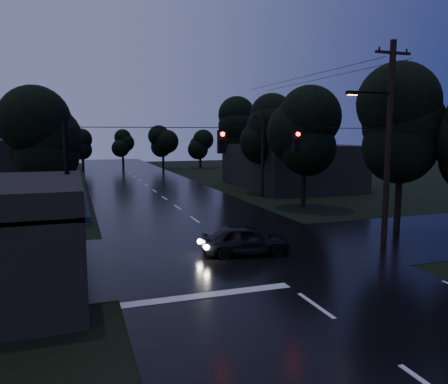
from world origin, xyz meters
TOP-DOWN VIEW (x-y plane):
  - main_road at (0.00, 30.00)m, footprint 12.00×120.00m
  - cross_street at (0.00, 12.00)m, footprint 60.00×9.00m
  - building_far_right at (14.00, 34.00)m, footprint 10.00×14.00m
  - building_far_left at (-14.00, 40.00)m, footprint 10.00×16.00m
  - utility_pole_main at (7.41, 11.00)m, footprint 3.50×0.30m
  - utility_pole_far at (8.30, 28.00)m, footprint 2.00×0.30m
  - anchor_pole_left at (-7.50, 11.00)m, footprint 0.18×0.18m
  - span_signals at (0.56, 10.99)m, footprint 15.00×0.37m
  - tree_corner_near at (10.00, 13.00)m, footprint 4.48×4.48m
  - tree_left_a at (-9.00, 22.00)m, footprint 3.92×3.92m
  - tree_left_b at (-9.60, 30.00)m, footprint 4.20×4.20m
  - tree_left_c at (-10.20, 40.00)m, footprint 4.48×4.48m
  - tree_right_a at (9.00, 22.00)m, footprint 4.20×4.20m
  - tree_right_b at (9.60, 30.00)m, footprint 4.48×4.48m
  - tree_right_c at (10.20, 40.00)m, footprint 4.76×4.76m
  - car at (0.09, 11.42)m, footprint 4.25×2.18m

SIDE VIEW (x-z plane):
  - main_road at x=0.00m, z-range -0.01..0.01m
  - cross_street at x=0.00m, z-range -0.01..0.01m
  - car at x=0.09m, z-range 0.00..1.38m
  - building_far_right at x=14.00m, z-range 0.00..4.40m
  - building_far_left at x=-14.00m, z-range 0.00..5.00m
  - anchor_pole_left at x=-7.50m, z-range 0.00..6.00m
  - utility_pole_far at x=8.30m, z-range 0.13..7.63m
  - tree_left_a at x=-9.00m, z-range 1.11..9.37m
  - span_signals at x=0.56m, z-range 4.69..5.80m
  - utility_pole_main at x=7.41m, z-range 0.26..10.26m
  - tree_left_b at x=-9.60m, z-range 1.19..10.04m
  - tree_right_a at x=9.00m, z-range 1.19..10.04m
  - tree_corner_near at x=10.00m, z-range 1.27..10.71m
  - tree_left_c at x=-10.20m, z-range 1.27..10.71m
  - tree_right_b at x=9.60m, z-range 1.27..10.71m
  - tree_right_c at x=10.20m, z-range 1.35..11.38m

